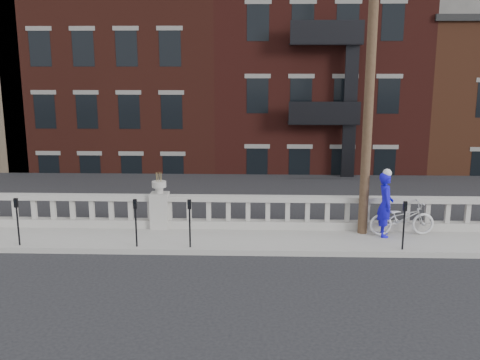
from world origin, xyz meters
name	(u,v)px	position (x,y,z in m)	size (l,w,h in m)	color
ground	(131,282)	(0.00, 0.00, 0.00)	(120.00, 120.00, 0.00)	black
sidewalk	(155,239)	(0.00, 3.00, 0.07)	(32.00, 2.20, 0.15)	gray
balustrade	(160,212)	(0.00, 3.95, 0.64)	(28.00, 0.34, 1.03)	gray
planter_pedestal	(160,206)	(0.00, 3.95, 0.83)	(0.55, 0.55, 1.76)	gray
lower_level	(220,103)	(0.56, 23.04, 2.63)	(80.00, 44.00, 20.80)	#605E59
utility_pole	(371,61)	(6.20, 3.60, 5.24)	(1.60, 0.28, 10.00)	#422D1E
parking_meter_a	(17,216)	(-3.67, 2.15, 1.00)	(0.10, 0.09, 1.36)	black
parking_meter_b	(136,217)	(-0.34, 2.15, 1.00)	(0.10, 0.09, 1.36)	black
parking_meter_c	(190,218)	(1.16, 2.15, 1.00)	(0.10, 0.09, 1.36)	black
parking_meter_d	(404,220)	(7.03, 2.15, 1.00)	(0.10, 0.09, 1.36)	black
bicycle	(402,218)	(7.33, 3.45, 0.66)	(0.68, 1.94, 1.02)	beige
cyclist	(385,204)	(6.78, 3.35, 1.11)	(0.70, 0.46, 1.92)	#120DC3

